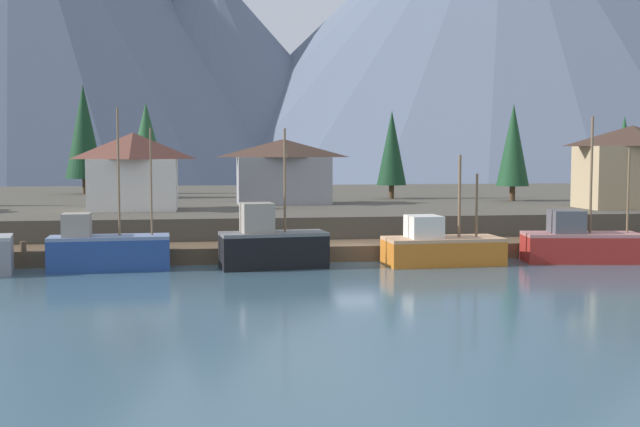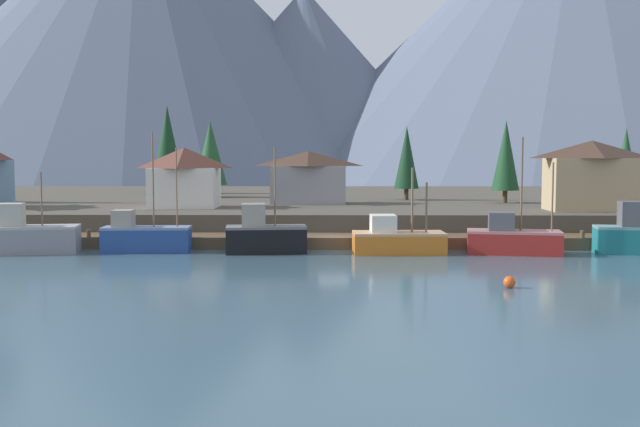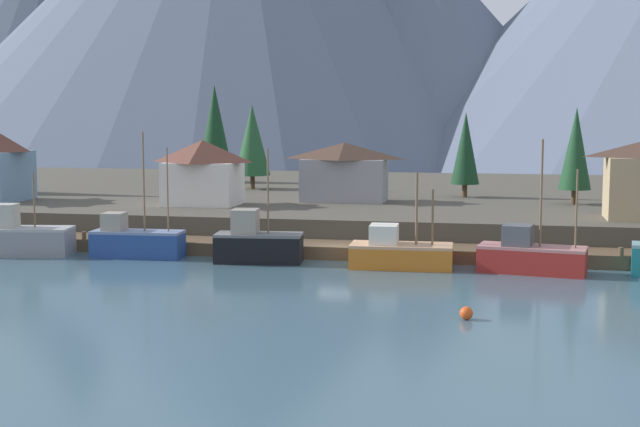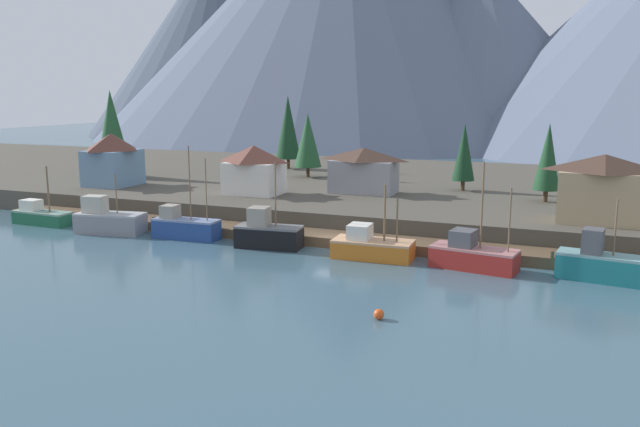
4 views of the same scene
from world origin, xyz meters
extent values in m
cube|color=#3D5B6B|center=(0.00, 20.00, -0.50)|extent=(400.00, 400.00, 1.00)
cube|color=brown|center=(0.00, 2.00, 0.50)|extent=(80.00, 4.00, 1.00)
cylinder|color=brown|center=(-20.00, 0.20, 0.80)|extent=(0.36, 0.36, 1.60)
cylinder|color=brown|center=(-12.00, 0.20, 0.80)|extent=(0.36, 0.36, 1.60)
cylinder|color=brown|center=(-4.00, 0.20, 0.80)|extent=(0.36, 0.36, 1.60)
cylinder|color=brown|center=(4.00, 0.20, 0.80)|extent=(0.36, 0.36, 1.60)
cylinder|color=brown|center=(12.00, 0.20, 0.80)|extent=(0.36, 0.36, 1.60)
cylinder|color=brown|center=(20.00, 0.20, 0.80)|extent=(0.36, 0.36, 1.60)
cube|color=#4C473D|center=(0.00, 32.00, 1.25)|extent=(400.00, 56.00, 2.50)
cone|color=slate|center=(-54.12, 154.04, 41.56)|extent=(163.83, 163.83, 83.13)
cone|color=slate|center=(-7.75, 143.39, 25.95)|extent=(91.78, 91.78, 51.90)
cone|color=slate|center=(67.45, 149.36, 42.06)|extent=(175.72, 175.72, 84.13)
cube|color=gray|center=(-23.72, -2.16, 0.97)|extent=(7.48, 4.00, 1.94)
cube|color=#9F9FA2|center=(-23.72, -2.16, 2.04)|extent=(7.48, 4.00, 0.20)
cube|color=#B2AD9E|center=(-25.39, -2.45, 3.03)|extent=(2.53, 2.03, 1.79)
cylinder|color=brown|center=(-22.88, -2.02, 4.24)|extent=(0.13, 0.13, 4.19)
cube|color=navy|center=(-14.85, -1.39, 0.91)|extent=(6.94, 2.56, 1.82)
cube|color=#6C7DA2|center=(-14.85, -1.39, 1.92)|extent=(6.94, 2.56, 0.20)
cube|color=gray|center=(-16.66, -1.48, 2.69)|extent=(1.64, 1.78, 1.33)
cylinder|color=brown|center=(-14.27, -1.37, 5.72)|extent=(0.13, 0.13, 7.40)
cylinder|color=brown|center=(-12.43, -1.28, 5.14)|extent=(0.11, 0.11, 6.23)
cube|color=black|center=(-5.34, -1.73, 0.97)|extent=(6.48, 3.20, 1.93)
cube|color=slate|center=(-5.34, -1.73, 2.03)|extent=(6.48, 3.20, 0.20)
cube|color=gray|center=(-6.31, -1.84, 3.01)|extent=(2.01, 2.09, 1.75)
cylinder|color=brown|center=(-4.65, -1.66, 5.20)|extent=(0.14, 0.14, 6.13)
cube|color=#CC6B1E|center=(5.04, -1.85, 0.74)|extent=(7.22, 3.38, 1.47)
cube|color=tan|center=(5.04, -1.85, 1.57)|extent=(7.22, 3.38, 0.20)
cube|color=silver|center=(3.81, -1.90, 2.35)|extent=(2.02, 2.31, 1.35)
cylinder|color=brown|center=(6.07, -1.80, 4.18)|extent=(0.18, 0.18, 5.02)
cylinder|color=brown|center=(7.19, -1.76, 3.61)|extent=(0.15, 0.15, 3.87)
cube|color=maroon|center=(13.95, -2.06, 0.82)|extent=(7.44, 3.81, 1.64)
cube|color=#AD6C6A|center=(13.95, -2.06, 1.74)|extent=(7.44, 3.81, 0.20)
cube|color=#4C4C51|center=(12.98, -1.90, 2.54)|extent=(2.22, 2.43, 1.41)
cylinder|color=brown|center=(14.44, -2.13, 5.45)|extent=(0.16, 0.16, 7.22)
cylinder|color=brown|center=(16.73, -2.51, 4.48)|extent=(0.14, 0.14, 5.28)
cube|color=#4C4C51|center=(23.02, -1.65, 3.11)|extent=(1.74, 2.06, 1.95)
cube|color=silver|center=(-14.63, 13.02, 4.43)|extent=(6.40, 5.02, 3.87)
pyramid|color=brown|center=(-14.63, 13.02, 7.37)|extent=(6.72, 5.27, 2.00)
cube|color=gray|center=(-2.66, 18.81, 4.49)|extent=(7.77, 4.41, 3.98)
pyramid|color=#422D23|center=(-2.66, 18.81, 7.25)|extent=(8.16, 4.63, 1.54)
cube|color=tan|center=(23.82, 9.56, 4.93)|extent=(7.83, 4.54, 4.85)
pyramid|color=#422D23|center=(23.82, 9.56, 8.17)|extent=(8.22, 4.77, 1.62)
cylinder|color=#4C3823|center=(18.35, 20.16, 3.18)|extent=(0.50, 0.50, 1.37)
cone|color=#194223|center=(18.35, 20.16, 7.58)|extent=(2.92, 2.92, 7.43)
cylinder|color=#4C3823|center=(-14.82, 30.02, 3.25)|extent=(0.50, 0.50, 1.51)
cone|color=#1E4C28|center=(-14.82, 30.02, 7.85)|extent=(3.92, 3.92, 7.69)
cylinder|color=#4C3823|center=(-21.87, 38.54, 3.32)|extent=(0.50, 0.50, 1.65)
cone|color=#14381E|center=(-21.87, 38.54, 9.13)|extent=(3.97, 3.97, 9.97)
cylinder|color=#4C3823|center=(8.30, 25.13, 3.15)|extent=(0.50, 0.50, 1.31)
cone|color=#14381E|center=(8.30, 25.13, 7.34)|extent=(2.79, 2.79, 7.06)
cylinder|color=#4C3823|center=(35.57, 31.69, 3.38)|extent=(0.50, 0.50, 1.76)
cone|color=#1E4C28|center=(35.57, 31.69, 7.56)|extent=(2.77, 2.77, 6.59)
sphere|color=#E04C19|center=(10.13, -16.80, 0.35)|extent=(0.70, 0.70, 0.70)
camera|label=1|loc=(-9.44, -48.39, 6.76)|focal=44.53mm
camera|label=2|loc=(-0.20, -59.79, 7.82)|focal=41.89mm
camera|label=3|loc=(11.72, -63.05, 10.86)|focal=49.74mm
camera|label=4|loc=(21.54, -55.31, 14.60)|focal=36.09mm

